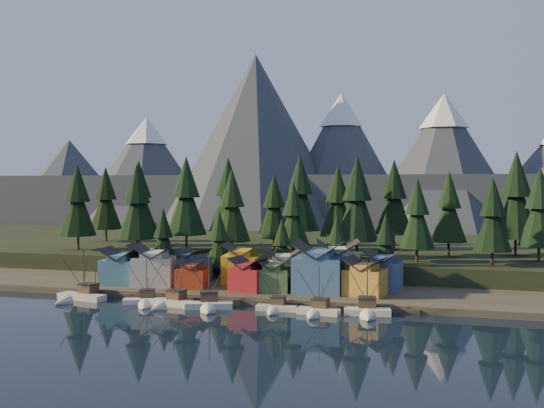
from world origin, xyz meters
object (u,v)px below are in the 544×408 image
(house_back_0, at_px, (146,261))
(house_front_0, at_px, (122,265))
(boat_1, at_px, (146,296))
(boat_5, at_px, (317,304))
(boat_2, at_px, (168,296))
(house_front_1, at_px, (155,264))
(house_back_1, at_px, (192,264))
(boat_4, at_px, (275,302))
(boat_6, at_px, (367,304))
(boat_3, at_px, (209,298))
(boat_0, at_px, (77,290))

(house_back_0, bearing_deg, house_front_0, -121.87)
(boat_1, distance_m, boat_5, 37.63)
(boat_2, height_order, house_front_1, house_front_1)
(boat_2, bearing_deg, house_back_1, 112.43)
(boat_4, height_order, house_front_1, house_front_1)
(house_front_1, bearing_deg, boat_5, -32.38)
(boat_6, xyz_separation_m, house_back_1, (-45.97, 20.68, 3.42))
(boat_1, distance_m, house_back_1, 22.63)
(house_back_1, bearing_deg, house_front_0, -137.54)
(boat_6, height_order, house_front_0, boat_6)
(house_front_1, height_order, house_back_0, house_front_1)
(boat_1, bearing_deg, house_back_1, 64.81)
(boat_1, height_order, boat_3, boat_3)
(boat_1, bearing_deg, boat_6, -19.68)
(boat_1, relative_size, house_back_0, 1.07)
(boat_4, bearing_deg, boat_6, 1.02)
(house_back_0, bearing_deg, boat_1, -77.69)
(boat_4, xyz_separation_m, boat_5, (8.86, -1.21, 0.28))
(boat_3, distance_m, house_front_0, 32.71)
(boat_5, bearing_deg, boat_0, -174.94)
(boat_5, relative_size, house_back_1, 1.20)
(boat_1, height_order, boat_6, boat_6)
(boat_6, bearing_deg, house_front_0, 160.41)
(boat_2, bearing_deg, boat_1, -174.78)
(boat_4, distance_m, boat_6, 18.64)
(boat_0, height_order, boat_6, boat_0)
(boat_2, height_order, boat_3, boat_3)
(house_front_1, bearing_deg, boat_0, -139.93)
(house_front_1, xyz_separation_m, house_back_0, (-5.93, 7.13, -0.35))
(house_back_1, bearing_deg, house_front_1, -118.57)
(boat_6, bearing_deg, boat_1, 173.95)
(house_front_1, relative_size, house_back_0, 1.11)
(boat_5, bearing_deg, boat_3, -172.83)
(house_back_1, bearing_deg, boat_1, -79.21)
(house_front_1, xyz_separation_m, house_back_1, (6.77, 7.26, -0.78))
(boat_1, height_order, house_front_1, house_front_1)
(boat_1, xyz_separation_m, boat_2, (5.64, -0.67, 0.39))
(house_back_0, bearing_deg, house_back_1, -14.15)
(house_back_1, bearing_deg, boat_0, -114.85)
(boat_2, relative_size, house_back_1, 1.30)
(boat_2, xyz_separation_m, house_front_0, (-19.37, 14.83, 3.89))
(boat_3, distance_m, boat_5, 22.69)
(boat_4, relative_size, boat_5, 0.90)
(house_back_0, distance_m, house_back_1, 12.70)
(boat_4, bearing_deg, boat_1, -179.93)
(boat_2, relative_size, boat_6, 0.96)
(boat_0, relative_size, house_front_1, 1.16)
(boat_0, xyz_separation_m, boat_4, (45.56, 0.80, -0.38))
(boat_4, xyz_separation_m, house_front_0, (-42.50, 13.41, 4.30))
(boat_4, height_order, house_back_1, house_back_1)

